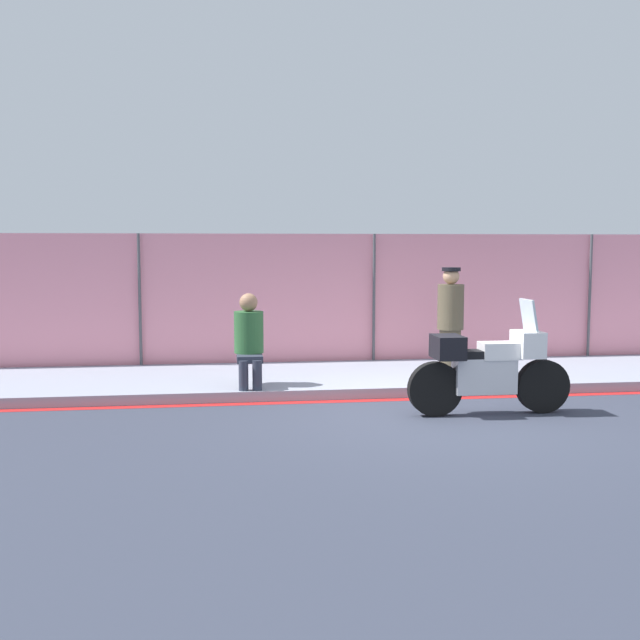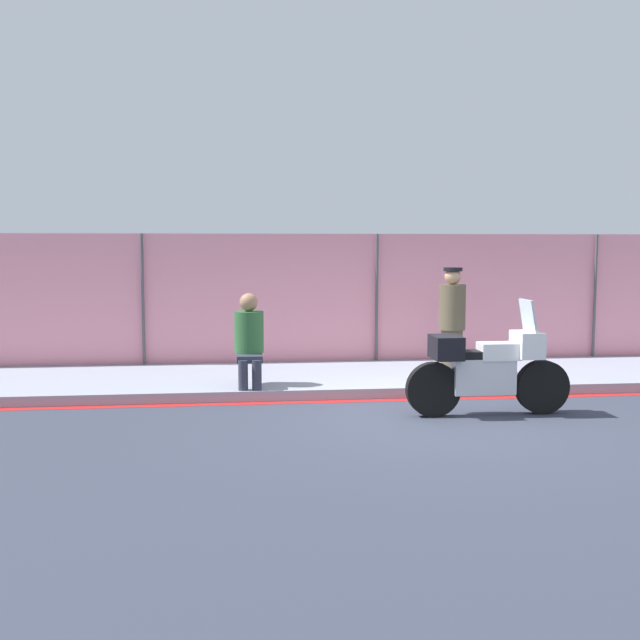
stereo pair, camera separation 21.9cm
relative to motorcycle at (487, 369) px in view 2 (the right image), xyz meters
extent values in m
plane|color=#333847|center=(-0.73, -0.02, -0.61)|extent=(120.00, 120.00, 0.00)
cube|color=#8E93A3|center=(-0.73, 2.49, -0.54)|extent=(30.40, 2.68, 0.15)
cube|color=red|center=(-0.73, 1.06, -0.61)|extent=(30.40, 0.18, 0.01)
cube|color=pink|center=(-0.73, 3.92, 0.59)|extent=(28.88, 0.08, 2.41)
cylinder|color=#4C4C51|center=(-4.82, 3.82, 0.59)|extent=(0.05, 0.05, 2.41)
cylinder|color=#4C4C51|center=(-0.73, 3.82, 0.59)|extent=(0.05, 0.05, 2.41)
cylinder|color=#4C4C51|center=(3.36, 3.82, 0.59)|extent=(0.05, 0.05, 2.41)
cylinder|color=black|center=(0.75, 0.00, -0.26)|extent=(0.71, 0.14, 0.71)
cylinder|color=black|center=(-0.71, 0.00, -0.26)|extent=(0.71, 0.14, 0.71)
cube|color=silver|center=(-0.05, 0.00, -0.10)|extent=(0.81, 0.28, 0.47)
cube|color=white|center=(0.15, 0.00, 0.23)|extent=(0.52, 0.31, 0.22)
cube|color=black|center=(-0.14, 0.00, 0.19)|extent=(0.60, 0.28, 0.10)
cube|color=white|center=(0.53, 0.00, 0.31)|extent=(0.32, 0.48, 0.34)
cube|color=silver|center=(0.53, 0.00, 0.69)|extent=(0.11, 0.42, 0.42)
cube|color=black|center=(-0.55, 0.00, 0.29)|extent=(0.36, 0.50, 0.30)
cylinder|color=brown|center=(0.19, 2.23, -0.10)|extent=(0.34, 0.34, 0.72)
cylinder|color=brown|center=(0.19, 2.23, 0.62)|extent=(0.42, 0.42, 0.72)
sphere|color=tan|center=(0.19, 2.23, 1.11)|extent=(0.26, 0.26, 0.26)
cylinder|color=black|center=(0.19, 2.23, 1.22)|extent=(0.30, 0.30, 0.06)
cylinder|color=#2D3342|center=(-3.14, 1.27, -0.24)|extent=(0.14, 0.14, 0.43)
cylinder|color=#2D3342|center=(-2.95, 1.27, -0.24)|extent=(0.14, 0.14, 0.43)
cube|color=#2D3342|center=(-3.04, 1.48, -0.03)|extent=(0.37, 0.43, 0.10)
cylinder|color=#2D6033|center=(-3.04, 1.70, 0.33)|extent=(0.43, 0.43, 0.61)
sphere|color=#A37556|center=(-3.04, 1.70, 0.76)|extent=(0.27, 0.27, 0.27)
camera|label=1|loc=(-3.47, -9.25, 1.58)|focal=42.00mm
camera|label=2|loc=(-3.25, -9.28, 1.58)|focal=42.00mm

